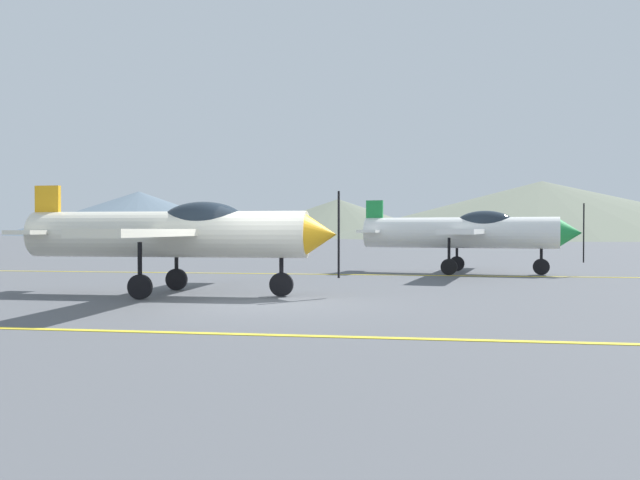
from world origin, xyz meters
name	(u,v)px	position (x,y,z in m)	size (l,w,h in m)	color
ground_plane	(262,303)	(0.00, 0.00, 0.00)	(400.00, 400.00, 0.00)	#54565B
apron_line_near	(194,333)	(0.00, -4.06, 0.01)	(80.00, 0.16, 0.01)	yellow
apron_line_far	(323,274)	(0.00, 8.52, 0.01)	(80.00, 0.16, 0.01)	yellow
airplane_near	(179,233)	(-2.27, 1.25, 1.44)	(7.36, 8.50, 2.56)	silver
airplane_mid	(467,232)	(4.83, 9.82, 1.44)	(7.48, 8.56, 2.56)	white
hill_left	(139,213)	(-74.23, 157.95, 6.02)	(69.20, 69.20, 12.04)	slate
hill_centerleft	(338,217)	(-17.07, 146.70, 4.50)	(52.96, 52.96, 9.00)	slate
hill_centerright	(542,209)	(24.89, 110.22, 5.14)	(80.67, 80.67, 10.28)	slate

